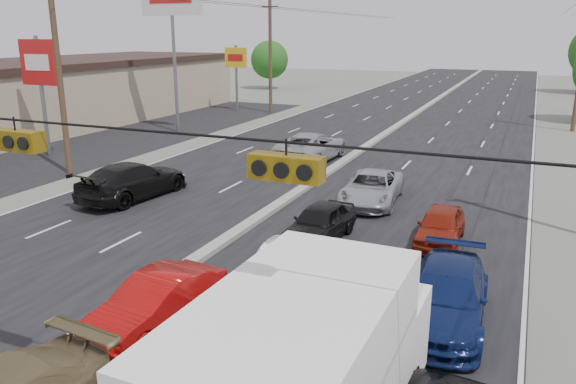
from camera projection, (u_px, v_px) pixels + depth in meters
name	position (u px, v px, depth m)	size (l,w,h in m)	color
road_surface	(375.00, 142.00, 38.06)	(20.00, 160.00, 0.02)	black
center_median	(375.00, 140.00, 38.03)	(0.50, 160.00, 0.20)	gray
strip_mall	(28.00, 98.00, 42.93)	(12.00, 42.00, 4.60)	tan
parking_lot	(125.00, 136.00, 40.13)	(10.00, 42.00, 0.02)	black
utility_pole_left_b	(59.00, 75.00, 28.18)	(1.60, 0.30, 10.00)	#422D1E
utility_pole_left_c	(270.00, 56.00, 50.24)	(1.60, 0.30, 10.00)	#422D1E
traffic_signals	(12.00, 137.00, 9.54)	(25.00, 0.30, 0.54)	black
pole_sign_mid	(39.00, 69.00, 32.54)	(2.60, 0.25, 7.00)	slate
pole_sign_billboard	(172.00, 7.00, 39.38)	(5.00, 0.25, 11.00)	slate
pole_sign_far	(236.00, 63.00, 51.77)	(2.20, 0.25, 6.00)	slate
tree_left_far	(270.00, 60.00, 71.89)	(4.80, 4.80, 6.12)	#382619
box_truck	(310.00, 381.00, 8.97)	(2.65, 7.15, 3.60)	black
red_sedan	(157.00, 303.00, 14.02)	(1.44, 4.14, 1.36)	#A90B0A
queue_car_a	(320.00, 223.00, 19.96)	(1.57, 3.91, 1.33)	black
queue_car_b	(284.00, 270.00, 16.00)	(1.41, 4.06, 1.34)	white
queue_car_c	(372.00, 188.00, 24.33)	(2.24, 4.86, 1.35)	#999BA0
queue_car_d	(446.00, 296.00, 14.32)	(2.01, 4.94, 1.43)	#101E52
queue_car_e	(440.00, 226.00, 19.70)	(1.49, 3.70, 1.26)	maroon
oncoming_near	(133.00, 181.00, 25.05)	(2.27, 5.59, 1.62)	black
oncoming_far	(311.00, 147.00, 32.35)	(2.71, 5.88, 1.63)	#999BA0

